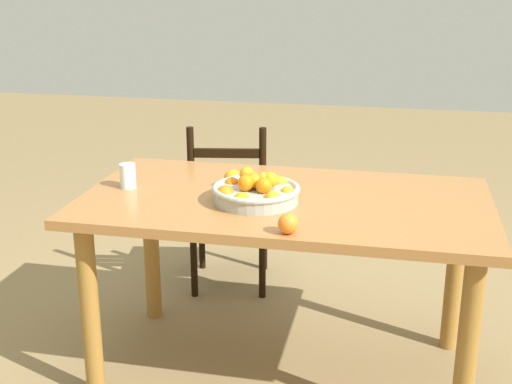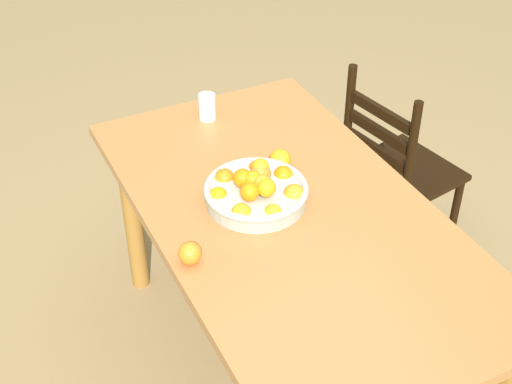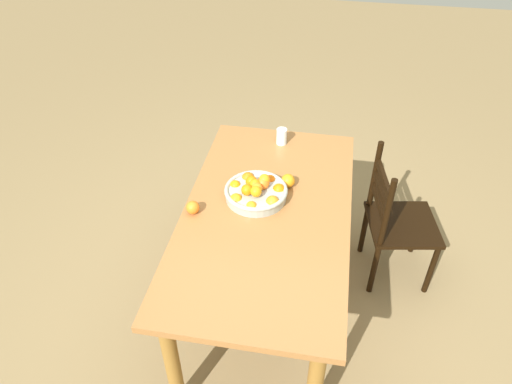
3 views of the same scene
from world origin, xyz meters
name	(u,v)px [view 2 (image 2 of 3)]	position (x,y,z in m)	size (l,w,h in m)	color
ground_plane	(285,370)	(0.00, 0.00, 0.00)	(12.00, 12.00, 0.00)	olive
dining_table	(290,238)	(0.00, 0.00, 0.67)	(1.61, 0.87, 0.78)	#A26937
chair_near_window	(395,173)	(-0.42, 0.74, 0.43)	(0.48, 0.48, 0.91)	black
fruit_bowl	(256,191)	(-0.10, -0.07, 0.82)	(0.34, 0.34, 0.13)	#A4A99D
orange_loose_0	(190,253)	(0.08, -0.38, 0.81)	(0.07, 0.07, 0.07)	orange
orange_loose_1	(280,160)	(-0.23, 0.08, 0.82)	(0.08, 0.08, 0.08)	orange
drinking_glass	(207,107)	(-0.65, -0.01, 0.83)	(0.06, 0.06, 0.10)	silver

